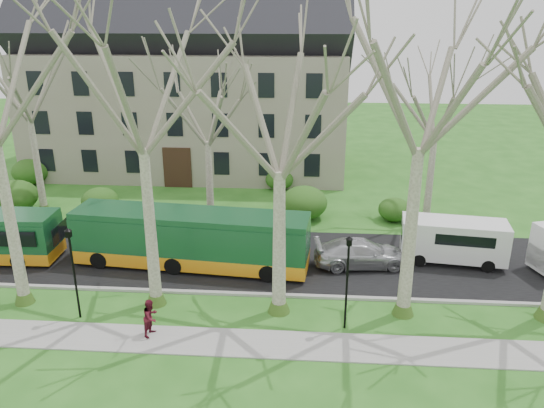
{
  "coord_description": "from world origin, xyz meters",
  "views": [
    {
      "loc": [
        4.24,
        -21.25,
        13.21
      ],
      "look_at": [
        2.5,
        3.0,
        4.27
      ],
      "focal_mm": 35.0,
      "sensor_mm": 36.0,
      "label": 1
    }
  ],
  "objects": [
    {
      "name": "lamp_row",
      "position": [
        -0.0,
        -1.0,
        2.57
      ],
      "size": [
        36.22,
        0.22,
        4.3
      ],
      "color": "black",
      "rests_on": "ground"
    },
    {
      "name": "van_a",
      "position": [
        12.24,
        5.9,
        1.27
      ],
      "size": [
        5.76,
        2.71,
        2.42
      ],
      "primitive_type": null,
      "rotation": [
        0.0,
        0.0,
        -0.13
      ],
      "color": "white",
      "rests_on": "road"
    },
    {
      "name": "tree_row_verge",
      "position": [
        0.0,
        0.3,
        7.0
      ],
      "size": [
        49.0,
        7.0,
        14.0
      ],
      "color": "gray",
      "rests_on": "ground"
    },
    {
      "name": "bus_follow",
      "position": [
        -1.99,
        4.49,
        1.64
      ],
      "size": [
        12.87,
        3.82,
        3.17
      ],
      "primitive_type": null,
      "rotation": [
        0.0,
        0.0,
        -0.09
      ],
      "color": "#154B27",
      "rests_on": "road"
    },
    {
      "name": "ground",
      "position": [
        0.0,
        0.0,
        0.0
      ],
      "size": [
        120.0,
        120.0,
        0.0
      ],
      "primitive_type": "plane",
      "color": "#27621C",
      "rests_on": "ground"
    },
    {
      "name": "pedestrian_b",
      "position": [
        -2.31,
        -2.16,
        0.89
      ],
      "size": [
        0.85,
        0.96,
        1.67
      ],
      "primitive_type": "imported",
      "rotation": [
        0.0,
        0.0,
        1.26
      ],
      "color": "#531320",
      "rests_on": "sidewalk"
    },
    {
      "name": "curb",
      "position": [
        0.0,
        1.5,
        0.07
      ],
      "size": [
        80.0,
        0.25,
        0.14
      ],
      "primitive_type": "cube",
      "color": "#A5A39E",
      "rests_on": "ground"
    },
    {
      "name": "hedges",
      "position": [
        -4.67,
        14.0,
        1.0
      ],
      "size": [
        30.6,
        8.6,
        2.0
      ],
      "color": "#184C15",
      "rests_on": "ground"
    },
    {
      "name": "tree_row_far",
      "position": [
        -1.33,
        11.0,
        6.0
      ],
      "size": [
        33.0,
        7.0,
        12.0
      ],
      "color": "gray",
      "rests_on": "ground"
    },
    {
      "name": "building",
      "position": [
        -6.0,
        24.0,
        8.07
      ],
      "size": [
        26.5,
        12.2,
        16.0
      ],
      "color": "gray",
      "rests_on": "ground"
    },
    {
      "name": "sidewalk",
      "position": [
        0.0,
        -2.5,
        0.03
      ],
      "size": [
        70.0,
        2.0,
        0.06
      ],
      "primitive_type": "cube",
      "color": "gray",
      "rests_on": "ground"
    },
    {
      "name": "road",
      "position": [
        0.0,
        5.5,
        0.03
      ],
      "size": [
        80.0,
        8.0,
        0.06
      ],
      "primitive_type": "cube",
      "color": "black",
      "rests_on": "ground"
    },
    {
      "name": "sedan",
      "position": [
        7.21,
        5.07,
        0.8
      ],
      "size": [
        5.31,
        2.68,
        1.48
      ],
      "primitive_type": "imported",
      "rotation": [
        0.0,
        0.0,
        1.69
      ],
      "color": "#AFB0B4",
      "rests_on": "road"
    }
  ]
}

